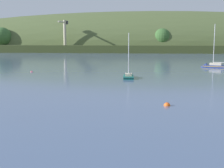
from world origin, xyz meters
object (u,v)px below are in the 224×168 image
Objects in this scene: dockside_crane at (65,37)px; sailboat_near_mooring at (128,77)px; mooring_buoy_midchannel at (32,72)px; sailboat_far_left at (213,67)px; mooring_buoy_off_fishing_boat at (167,106)px.

dockside_crane is 1.97× the size of sailboat_near_mooring.
sailboat_near_mooring is 15.22× the size of mooring_buoy_midchannel.
mooring_buoy_midchannel is (-22.85, 5.98, -0.10)m from sailboat_near_mooring.
dockside_crane is at bearing -32.95° from sailboat_far_left.
mooring_buoy_off_fishing_boat is at bearing 25.76° from dockside_crane.
sailboat_near_mooring is at bearing 107.84° from mooring_buoy_off_fishing_boat.
sailboat_near_mooring is at bearing 72.54° from sailboat_far_left.
sailboat_far_left is at bearing 41.18° from dockside_crane.
dockside_crane is at bearing 16.65° from sailboat_near_mooring.
mooring_buoy_midchannel is (-41.37, -20.47, -0.16)m from sailboat_far_left.
sailboat_near_mooring is 11.56× the size of mooring_buoy_off_fishing_boat.
dockside_crane is 22.80× the size of mooring_buoy_off_fishing_boat.
dockside_crane reaches higher than mooring_buoy_off_fishing_boat.
sailboat_far_left is (72.93, -88.44, -8.57)m from dockside_crane.
sailboat_near_mooring reaches higher than mooring_buoy_off_fishing_boat.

